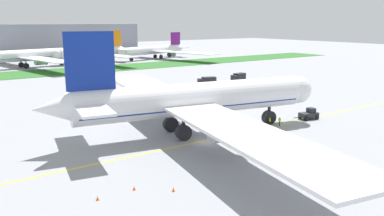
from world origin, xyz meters
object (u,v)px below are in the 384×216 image
traffic_cone_port_wing (134,188)px  traffic_cone_starboard_wing (173,189)px  airliner_foreground (191,100)px  pushback_tug (309,114)px  ground_crew_wingwalker_starboard (280,120)px  service_truck_baggage_loader (238,77)px  traffic_cone_near_nose (98,198)px  parked_airliner_far_right (155,50)px  parked_airliner_far_left (28,55)px  service_truck_fuel_bowser (207,81)px  ground_crew_marshaller_front (270,120)px  ground_crew_wingwalker_port (214,132)px  service_truck_catering_van (178,95)px  parked_airliner_far_centre (93,52)px

traffic_cone_port_wing → traffic_cone_starboard_wing: 4.67m
airliner_foreground → pushback_tug: 26.88m
ground_crew_wingwalker_starboard → service_truck_baggage_loader: bearing=56.3°
traffic_cone_near_nose → traffic_cone_port_wing: (4.57, 0.08, 0.00)m
ground_crew_wingwalker_starboard → parked_airliner_far_right: bearing=69.5°
parked_airliner_far_right → traffic_cone_port_wing: bearing=-121.0°
airliner_foreground → parked_airliner_far_right: (67.02, 128.08, -1.50)m
traffic_cone_starboard_wing → parked_airliner_far_left: parked_airliner_far_left is taller
service_truck_fuel_bowser → ground_crew_wingwalker_starboard: bearing=-111.0°
pushback_tug → service_truck_fuel_bowser: size_ratio=0.97×
traffic_cone_near_nose → service_truck_baggage_loader: (71.44, 56.36, 1.30)m
airliner_foreground → service_truck_baggage_loader: bearing=40.5°
ground_crew_marshaller_front → service_truck_baggage_loader: 54.99m
ground_crew_wingwalker_port → traffic_cone_port_wing: ground_crew_wingwalker_port is taller
pushback_tug → parked_airliner_far_left: size_ratio=0.08×
airliner_foreground → parked_airliner_far_right: 144.56m
service_truck_catering_van → service_truck_fuel_bowser: bearing=35.3°
traffic_cone_port_wing → parked_airliner_far_left: (21.48, 139.50, 4.92)m
traffic_cone_near_nose → service_truck_fuel_bowser: (58.34, 56.09, 1.23)m
ground_crew_wingwalker_starboard → parked_airliner_far_left: bearing=96.5°
service_truck_fuel_bowser → parked_airliner_far_left: parked_airliner_far_left is taller
traffic_cone_port_wing → parked_airliner_far_left: size_ratio=0.01×
service_truck_catering_van → parked_airliner_far_centre: size_ratio=0.10×
ground_crew_marshaller_front → traffic_cone_port_wing: size_ratio=2.70×
service_truck_fuel_bowser → parked_airliner_far_right: 93.42m
airliner_foreground → traffic_cone_starboard_wing: 24.88m
pushback_tug → traffic_cone_port_wing: 46.23m
traffic_cone_near_nose → ground_crew_marshaller_front: bearing=16.6°
ground_crew_marshaller_front → ground_crew_wingwalker_starboard: 1.90m
ground_crew_marshaller_front → service_truck_baggage_loader: bearing=54.3°
ground_crew_wingwalker_starboard → airliner_foreground: bearing=163.6°
parked_airliner_far_left → parked_airliner_far_centre: (29.35, 0.92, -0.09)m
airliner_foreground → service_truck_fuel_bowser: (34.67, 40.49, -4.59)m
traffic_cone_near_nose → traffic_cone_starboard_wing: (8.13, -2.94, 0.00)m
ground_crew_marshaller_front → parked_airliner_far_right: bearing=68.7°
ground_crew_wingwalker_starboard → parked_airliner_far_left: size_ratio=0.02×
ground_crew_wingwalker_starboard → parked_airliner_far_left: 129.95m
traffic_cone_near_nose → parked_airliner_far_left: parked_airliner_far_left is taller
ground_crew_wingwalker_port → traffic_cone_near_nose: (-25.42, -11.23, -0.78)m
ground_crew_wingwalker_starboard → parked_airliner_far_left: parked_airliner_far_left is taller
traffic_cone_port_wing → parked_airliner_far_right: parked_airliner_far_right is taller
parked_airliner_far_left → service_truck_catering_van: bearing=-82.9°
service_truck_baggage_loader → service_truck_catering_van: service_truck_baggage_loader is taller
traffic_cone_starboard_wing → parked_airliner_far_right: bearing=60.6°
traffic_cone_starboard_wing → parked_airliner_far_centre: 151.10m
service_truck_baggage_loader → parked_airliner_far_centre: 85.72m
parked_airliner_far_right → airliner_foreground: bearing=-117.6°
parked_airliner_far_left → parked_airliner_far_centre: parked_airliner_far_left is taller
ground_crew_wingwalker_starboard → traffic_cone_port_wing: 37.76m
service_truck_fuel_bowser → parked_airliner_far_right: (32.35, 87.59, 3.09)m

